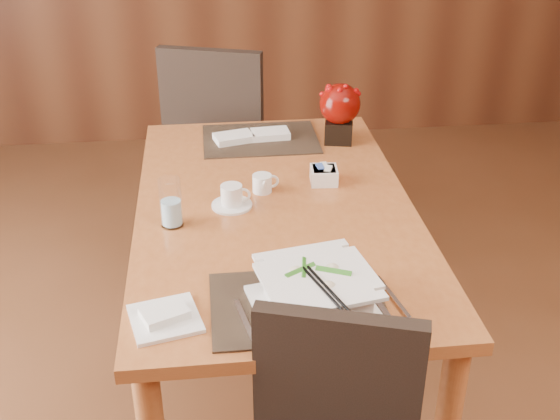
{
  "coord_description": "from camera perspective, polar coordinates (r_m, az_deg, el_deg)",
  "views": [
    {
      "loc": [
        -0.21,
        -1.41,
        1.84
      ],
      "look_at": [
        -0.01,
        0.35,
        0.87
      ],
      "focal_mm": 45.0,
      "sensor_mm": 36.0,
      "label": 1
    }
  ],
  "objects": [
    {
      "name": "creamer_jug",
      "position": [
        2.37,
        -1.46,
        2.18
      ],
      "size": [
        0.1,
        0.1,
        0.06
      ],
      "primitive_type": null,
      "rotation": [
        0.0,
        0.0,
        0.17
      ],
      "color": "white",
      "rests_on": "dining_table"
    },
    {
      "name": "far_chair",
      "position": [
        3.27,
        -4.8,
        5.94
      ],
      "size": [
        0.6,
        0.6,
        1.02
      ],
      "rotation": [
        0.0,
        0.0,
        2.82
      ],
      "color": "black",
      "rests_on": "ground"
    },
    {
      "name": "placemat_near",
      "position": [
        1.83,
        1.46,
        -7.71
      ],
      "size": [
        0.45,
        0.33,
        0.01
      ],
      "primitive_type": "cube",
      "color": "black",
      "rests_on": "dining_table"
    },
    {
      "name": "placemat_far",
      "position": [
        2.78,
        -1.61,
        5.78
      ],
      "size": [
        0.45,
        0.33,
        0.01
      ],
      "primitive_type": "cube",
      "color": "black",
      "rests_on": "dining_table"
    },
    {
      "name": "coffee_cup",
      "position": [
        2.28,
        -3.95,
        1.02
      ],
      "size": [
        0.13,
        0.13,
        0.08
      ],
      "rotation": [
        0.0,
        0.0,
        -0.22
      ],
      "color": "white",
      "rests_on": "dining_table"
    },
    {
      "name": "berry_decor",
      "position": [
        2.73,
        4.87,
        8.16
      ],
      "size": [
        0.16,
        0.16,
        0.23
      ],
      "rotation": [
        0.0,
        0.0,
        -0.22
      ],
      "color": "black",
      "rests_on": "dining_table"
    },
    {
      "name": "dining_table",
      "position": [
        2.34,
        -0.39,
        -1.71
      ],
      "size": [
        0.9,
        1.5,
        0.75
      ],
      "color": "#B36331",
      "rests_on": "ground"
    },
    {
      "name": "bread_plate",
      "position": [
        1.8,
        -9.32,
        -8.71
      ],
      "size": [
        0.2,
        0.2,
        0.01
      ],
      "primitive_type": "cube",
      "rotation": [
        0.0,
        0.0,
        0.24
      ],
      "color": "white",
      "rests_on": "dining_table"
    },
    {
      "name": "sugar_caddy",
      "position": [
        2.43,
        3.59,
        2.83
      ],
      "size": [
        0.1,
        0.1,
        0.05
      ],
      "primitive_type": "cube",
      "rotation": [
        0.0,
        0.0,
        -0.07
      ],
      "color": "white",
      "rests_on": "dining_table"
    },
    {
      "name": "soup_setting",
      "position": [
        1.77,
        3.0,
        -6.88
      ],
      "size": [
        0.35,
        0.35,
        0.12
      ],
      "rotation": [
        0.0,
        0.0,
        0.19
      ],
      "color": "white",
      "rests_on": "dining_table"
    },
    {
      "name": "water_glass",
      "position": [
        2.17,
        -8.87,
        0.6
      ],
      "size": [
        0.08,
        0.08,
        0.16
      ],
      "primitive_type": "cylinder",
      "rotation": [
        0.0,
        0.0,
        0.21
      ],
      "color": "white",
      "rests_on": "dining_table"
    },
    {
      "name": "napkins_far",
      "position": [
        2.78,
        -2.07,
        6.07
      ],
      "size": [
        0.31,
        0.15,
        0.03
      ],
      "primitive_type": null,
      "rotation": [
        0.0,
        0.0,
        0.15
      ],
      "color": "white",
      "rests_on": "dining_table"
    }
  ]
}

